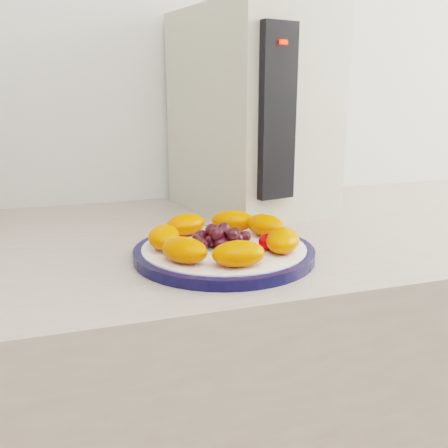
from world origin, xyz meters
name	(u,v)px	position (x,y,z in m)	size (l,w,h in m)	color
wall_back	(107,3)	(0.00, 1.51, 1.30)	(3.50, 0.02, 2.60)	silver
plate_rim	(224,253)	(0.10, 1.07, 0.91)	(0.26, 0.26, 0.01)	black
plate_face	(224,252)	(0.10, 1.07, 0.91)	(0.23, 0.23, 0.02)	white
appliance_body	(250,112)	(0.25, 1.36, 1.09)	(0.22, 0.30, 0.38)	#BCB8A3
appliance_panel	(277,113)	(0.23, 1.19, 1.10)	(0.07, 0.02, 0.28)	black
appliance_led	(283,42)	(0.23, 1.18, 1.20)	(0.01, 0.01, 0.01)	#FF0C05
fruit_plate	(225,236)	(0.10, 1.07, 0.93)	(0.22, 0.22, 0.03)	#FF4D00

